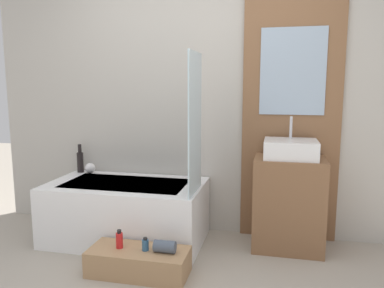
{
  "coord_description": "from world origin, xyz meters",
  "views": [
    {
      "loc": [
        0.7,
        -1.92,
        1.4
      ],
      "look_at": [
        0.11,
        0.68,
        0.99
      ],
      "focal_mm": 35.0,
      "sensor_mm": 36.0,
      "label": 1
    }
  ],
  "objects": [
    {
      "name": "wall_tiled_back",
      "position": [
        0.0,
        1.58,
        1.3
      ],
      "size": [
        4.2,
        0.06,
        2.6
      ],
      "primitive_type": "cube",
      "color": "#B7B2A8",
      "rests_on": "ground_plane"
    },
    {
      "name": "wall_wood_accent",
      "position": [
        0.83,
        1.53,
        1.32
      ],
      "size": [
        0.86,
        0.04,
        2.6
      ],
      "color": "brown",
      "rests_on": "ground_plane"
    },
    {
      "name": "bathtub",
      "position": [
        -0.6,
        1.14,
        0.27
      ],
      "size": [
        1.4,
        0.78,
        0.54
      ],
      "color": "white",
      "rests_on": "ground_plane"
    },
    {
      "name": "glass_shower_screen",
      "position": [
        0.07,
        1.0,
        1.1
      ],
      "size": [
        0.01,
        0.46,
        1.13
      ],
      "primitive_type": "cube",
      "color": "silver",
      "rests_on": "bathtub"
    },
    {
      "name": "wooden_step_bench",
      "position": [
        -0.27,
        0.56,
        0.1
      ],
      "size": [
        0.75,
        0.32,
        0.19
      ],
      "primitive_type": "cube",
      "color": "#A87F56",
      "rests_on": "ground_plane"
    },
    {
      "name": "vanity_cabinet",
      "position": [
        0.83,
        1.29,
        0.4
      ],
      "size": [
        0.59,
        0.44,
        0.8
      ],
      "primitive_type": "cube",
      "color": "brown",
      "rests_on": "ground_plane"
    },
    {
      "name": "sink",
      "position": [
        0.83,
        1.29,
        0.88
      ],
      "size": [
        0.44,
        0.37,
        0.34
      ],
      "color": "white",
      "rests_on": "vanity_cabinet"
    },
    {
      "name": "vase_tall_dark",
      "position": [
        -1.22,
        1.45,
        0.65
      ],
      "size": [
        0.06,
        0.06,
        0.29
      ],
      "color": "black",
      "rests_on": "bathtub"
    },
    {
      "name": "vase_round_light",
      "position": [
        -1.11,
        1.43,
        0.59
      ],
      "size": [
        0.1,
        0.1,
        0.1
      ],
      "primitive_type": "sphere",
      "color": "white",
      "rests_on": "bathtub"
    },
    {
      "name": "bottle_soap_primary",
      "position": [
        -0.42,
        0.56,
        0.26
      ],
      "size": [
        0.05,
        0.05,
        0.14
      ],
      "color": "red",
      "rests_on": "wooden_step_bench"
    },
    {
      "name": "bottle_soap_secondary",
      "position": [
        -0.21,
        0.56,
        0.24
      ],
      "size": [
        0.05,
        0.05,
        0.1
      ],
      "color": "#2D567A",
      "rests_on": "wooden_step_bench"
    },
    {
      "name": "towel_roll",
      "position": [
        -0.06,
        0.56,
        0.24
      ],
      "size": [
        0.16,
        0.09,
        0.09
      ],
      "primitive_type": "cylinder",
      "rotation": [
        0.0,
        1.57,
        0.0
      ],
      "color": "#4C5666",
      "rests_on": "wooden_step_bench"
    }
  ]
}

